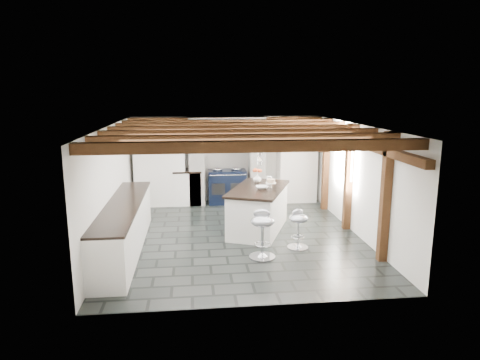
{
  "coord_description": "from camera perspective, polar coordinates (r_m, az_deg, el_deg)",
  "views": [
    {
      "loc": [
        -0.87,
        -8.46,
        2.98
      ],
      "look_at": [
        0.1,
        0.4,
        1.1
      ],
      "focal_mm": 32.0,
      "sensor_mm": 36.0,
      "label": 1
    }
  ],
  "objects": [
    {
      "name": "room_shell",
      "position": [
        10.06,
        -4.65,
        0.9
      ],
      "size": [
        6.0,
        6.03,
        6.0
      ],
      "color": "white",
      "rests_on": "ground"
    },
    {
      "name": "ground",
      "position": [
        9.01,
        -0.36,
        -7.4
      ],
      "size": [
        6.0,
        6.0,
        0.0
      ],
      "primitive_type": "plane",
      "color": "black",
      "rests_on": "ground"
    },
    {
      "name": "kitchen_island",
      "position": [
        9.2,
        2.47,
        -3.83
      ],
      "size": [
        1.65,
        2.15,
        1.27
      ],
      "rotation": [
        0.0,
        0.0,
        -0.39
      ],
      "color": "white",
      "rests_on": "ground"
    },
    {
      "name": "bar_stool_near",
      "position": [
        8.25,
        7.73,
        -5.91
      ],
      "size": [
        0.49,
        0.49,
        0.76
      ],
      "rotation": [
        0.0,
        0.0,
        0.4
      ],
      "color": "silver",
      "rests_on": "ground"
    },
    {
      "name": "bar_stool_far",
      "position": [
        7.7,
        3.02,
        -6.5
      ],
      "size": [
        0.48,
        0.48,
        0.88
      ],
      "rotation": [
        0.0,
        0.0,
        -0.12
      ],
      "color": "silver",
      "rests_on": "ground"
    },
    {
      "name": "range_cooker",
      "position": [
        11.45,
        -1.74,
        -0.79
      ],
      "size": [
        1.0,
        0.63,
        0.99
      ],
      "color": "black",
      "rests_on": "ground"
    }
  ]
}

